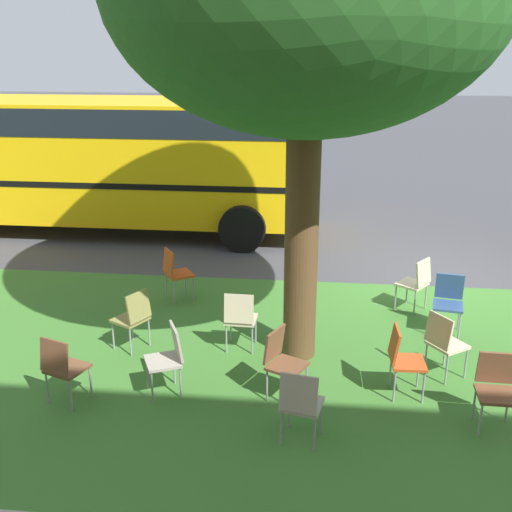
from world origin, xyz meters
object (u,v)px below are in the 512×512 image
object	(u,v)px
chair_1	(134,315)
chair_5	(62,365)
chair_6	(496,386)
chair_4	(416,281)
chair_0	(175,270)
chair_11	(168,355)
chair_2	(301,402)
chair_3	(282,359)
chair_9	(402,356)
chair_8	(448,299)
chair_10	(240,316)
school_bus	(70,151)
chair_7	(444,340)

from	to	relation	value
chair_1	chair_5	distance (m)	1.49
chair_6	chair_4	bearing A→B (deg)	-81.81
chair_0	chair_1	xyz separation A→B (m)	(0.16, 1.77, 0.00)
chair_11	chair_2	bearing A→B (deg)	152.50
chair_3	chair_9	xyz separation A→B (m)	(-1.43, -0.21, 0.00)
chair_3	chair_4	distance (m)	3.35
chair_4	chair_5	world-z (taller)	same
chair_8	chair_6	bearing A→B (deg)	91.89
chair_0	chair_9	xyz separation A→B (m)	(-3.38, 2.56, 0.00)
chair_10	chair_9	bearing A→B (deg)	156.35
chair_11	chair_3	bearing A→B (deg)	-177.84
chair_6	chair_0	bearing A→B (deg)	-35.73
chair_5	school_bus	bearing A→B (deg)	-69.52
chair_7	school_bus	distance (m)	9.39
chair_7	chair_9	xyz separation A→B (m)	(0.57, 0.48, 0.00)
chair_6	school_bus	distance (m)	10.35
chair_11	chair_4	bearing A→B (deg)	-139.83
chair_7	chair_9	distance (m)	0.74
chair_5	chair_8	distance (m)	5.43
chair_1	chair_8	world-z (taller)	same
chair_2	chair_6	size ratio (longest dim) A/B	1.00
chair_1	school_bus	distance (m)	6.52
chair_7	chair_11	distance (m)	3.45
chair_5	chair_4	bearing A→B (deg)	-144.66
chair_2	chair_9	bearing A→B (deg)	-136.73
chair_11	chair_6	bearing A→B (deg)	175.47
chair_5	chair_0	bearing A→B (deg)	-100.37
chair_0	school_bus	xyz separation A→B (m)	(3.22, -3.85, 1.24)
chair_2	chair_6	world-z (taller)	same
chair_8	school_bus	distance (m)	8.85
chair_1	chair_2	size ratio (longest dim) A/B	1.00
chair_6	chair_11	bearing A→B (deg)	-4.53
chair_8	chair_4	bearing A→B (deg)	-62.29
chair_6	chair_10	world-z (taller)	same
school_bus	chair_7	bearing A→B (deg)	140.41
chair_3	chair_10	distance (m)	1.29
chair_1	chair_9	world-z (taller)	same
chair_6	school_bus	size ratio (longest dim) A/B	0.08
school_bus	chair_2	bearing A→B (deg)	125.83
chair_7	chair_2	bearing A→B (deg)	42.30
chair_2	chair_8	xyz separation A→B (m)	(-2.04, -2.94, 0.00)
chair_1	chair_3	xyz separation A→B (m)	(-2.11, 0.99, 0.00)
chair_9	chair_10	distance (m)	2.27
chair_1	chair_7	world-z (taller)	same
chair_5	chair_11	size ratio (longest dim) A/B	1.00
chair_1	chair_5	size ratio (longest dim) A/B	1.00
chair_8	chair_9	world-z (taller)	same
chair_0	chair_7	bearing A→B (deg)	152.26
chair_9	chair_11	xyz separation A→B (m)	(2.80, 0.26, 0.00)
chair_4	chair_10	xyz separation A→B (m)	(2.59, 1.62, 0.00)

